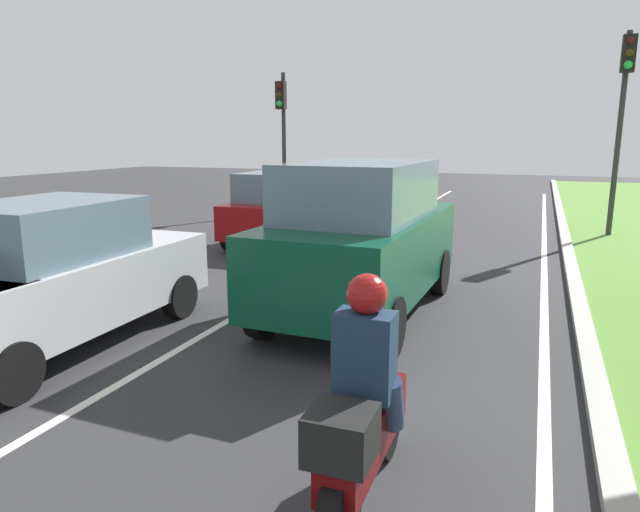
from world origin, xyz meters
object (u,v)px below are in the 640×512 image
at_px(car_sedan_left_lane, 55,275).
at_px(motorcycle, 363,438).
at_px(car_suv_ahead, 362,238).
at_px(car_hatchback_far, 279,208).
at_px(traffic_light_near_right, 623,98).
at_px(rider_person, 366,352).
at_px(traffic_light_overhead_left, 282,120).

relative_size(car_sedan_left_lane, motorcycle, 2.28).
distance_m(car_suv_ahead, car_hatchback_far, 6.00).
relative_size(car_suv_ahead, traffic_light_near_right, 0.87).
height_order(rider_person, traffic_light_overhead_left, traffic_light_overhead_left).
height_order(car_suv_ahead, traffic_light_near_right, traffic_light_near_right).
bearing_deg(car_sedan_left_lane, traffic_light_near_right, 55.54).
bearing_deg(traffic_light_overhead_left, car_suv_ahead, -59.28).
height_order(car_sedan_left_lane, traffic_light_near_right, traffic_light_near_right).
xyz_separation_m(rider_person, traffic_light_overhead_left, (-7.30, 14.33, 1.99)).
height_order(motorcycle, rider_person, rider_person).
bearing_deg(traffic_light_near_right, car_hatchback_far, -153.48).
height_order(car_suv_ahead, car_sedan_left_lane, car_suv_ahead).
height_order(car_suv_ahead, rider_person, car_suv_ahead).
height_order(motorcycle, traffic_light_overhead_left, traffic_light_overhead_left).
distance_m(car_hatchback_far, traffic_light_overhead_left, 6.12).
xyz_separation_m(car_hatchback_far, rider_person, (4.99, -9.15, 0.31)).
bearing_deg(traffic_light_overhead_left, car_hatchback_far, -66.01).
xyz_separation_m(traffic_light_near_right, traffic_light_overhead_left, (-10.12, 1.29, -0.40)).
bearing_deg(car_suv_ahead, car_sedan_left_lane, -139.15).
relative_size(traffic_light_near_right, traffic_light_overhead_left, 1.10).
height_order(car_sedan_left_lane, car_hatchback_far, car_sedan_left_lane).
xyz_separation_m(car_sedan_left_lane, motorcycle, (4.60, -1.77, -0.35)).
height_order(car_suv_ahead, motorcycle, car_suv_ahead).
distance_m(rider_person, traffic_light_near_right, 13.56).
relative_size(car_suv_ahead, motorcycle, 2.39).
bearing_deg(motorcycle, traffic_light_overhead_left, 116.14).
bearing_deg(car_suv_ahead, car_hatchback_far, 128.60).
bearing_deg(rider_person, car_sedan_left_lane, 158.74).
xyz_separation_m(car_hatchback_far, traffic_light_overhead_left, (-2.31, 5.19, 2.29)).
bearing_deg(rider_person, motorcycle, -89.22).
bearing_deg(car_sedan_left_lane, car_hatchback_far, 91.77).
bearing_deg(traffic_light_near_right, motorcycle, -102.14).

